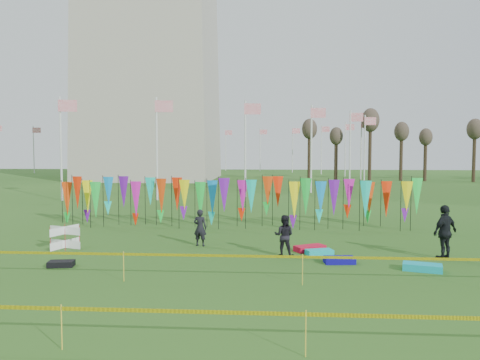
# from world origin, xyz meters

# --- Properties ---
(ground) EXTENTS (160.00, 160.00, 0.00)m
(ground) POSITION_xyz_m (0.00, 0.00, 0.00)
(ground) COLOR #234D15
(ground) RESTS_ON ground
(flagpole_ring) EXTENTS (57.40, 56.16, 8.00)m
(flagpole_ring) POSITION_xyz_m (-14.00, 48.00, 4.00)
(flagpole_ring) COLOR silver
(flagpole_ring) RESTS_ON ground
(banner_row) EXTENTS (18.64, 0.64, 2.43)m
(banner_row) POSITION_xyz_m (0.28, 8.54, 1.55)
(banner_row) COLOR black
(banner_row) RESTS_ON ground
(caution_tape_near) EXTENTS (26.00, 0.02, 0.90)m
(caution_tape_near) POSITION_xyz_m (-0.22, -1.57, 0.78)
(caution_tape_near) COLOR #EFE805
(caution_tape_near) RESTS_ON ground
(caution_tape_far) EXTENTS (26.00, 0.02, 0.90)m
(caution_tape_far) POSITION_xyz_m (-0.22, -6.33, 0.78)
(caution_tape_far) COLOR #EFE805
(caution_tape_far) RESTS_ON ground
(box_kite) EXTENTS (0.79, 0.79, 0.88)m
(box_kite) POSITION_xyz_m (-6.00, 2.92, 0.44)
(box_kite) COLOR red
(box_kite) RESTS_ON ground
(person_left) EXTENTS (0.62, 0.50, 1.51)m
(person_left) POSITION_xyz_m (-0.70, 3.71, 0.75)
(person_left) COLOR black
(person_left) RESTS_ON ground
(person_mid) EXTENTS (0.82, 0.60, 1.52)m
(person_mid) POSITION_xyz_m (2.67, 2.12, 0.76)
(person_mid) COLOR black
(person_mid) RESTS_ON ground
(person_right) EXTENTS (1.32, 1.18, 1.96)m
(person_right) POSITION_xyz_m (8.38, 1.98, 0.98)
(person_right) COLOR black
(person_right) RESTS_ON ground
(kite_bag_turquoise) EXTENTS (1.09, 0.77, 0.20)m
(kite_bag_turquoise) POSITION_xyz_m (3.99, 2.41, 0.10)
(kite_bag_turquoise) COLOR #0DC0C6
(kite_bag_turquoise) RESTS_ON ground
(kite_bag_blue) EXTENTS (1.09, 0.64, 0.22)m
(kite_bag_blue) POSITION_xyz_m (4.55, 1.14, 0.11)
(kite_bag_blue) COLOR #0E0992
(kite_bag_blue) RESTS_ON ground
(kite_bag_red) EXTENTS (1.30, 1.06, 0.22)m
(kite_bag_red) POSITION_xyz_m (3.69, 3.04, 0.11)
(kite_bag_red) COLOR red
(kite_bag_red) RESTS_ON ground
(kite_bag_black) EXTENTS (0.89, 0.60, 0.19)m
(kite_bag_black) POSITION_xyz_m (-4.83, 0.03, 0.10)
(kite_bag_black) COLOR black
(kite_bag_black) RESTS_ON ground
(kite_bag_teal) EXTENTS (1.32, 0.90, 0.23)m
(kite_bag_teal) POSITION_xyz_m (7.09, 0.30, 0.11)
(kite_bag_teal) COLOR #0EAFC4
(kite_bag_teal) RESTS_ON ground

